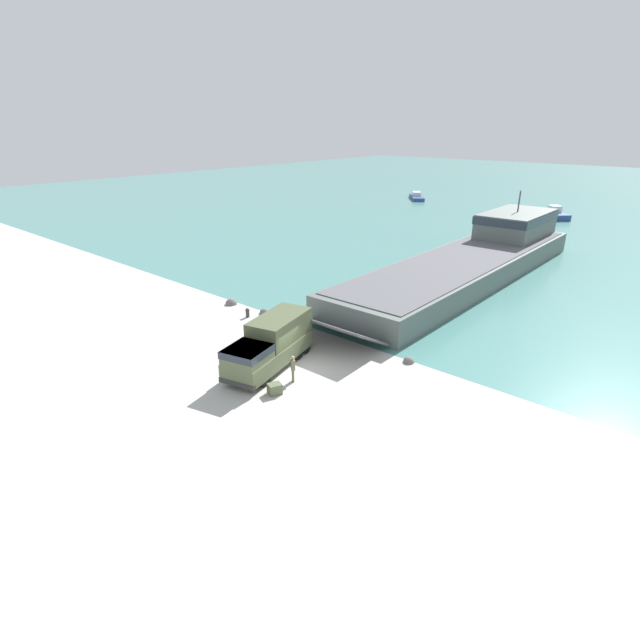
# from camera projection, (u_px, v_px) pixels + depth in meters

# --- Properties ---
(ground_plane) EXTENTS (240.00, 240.00, 0.00)m
(ground_plane) POSITION_uv_depth(u_px,v_px,m) (296.00, 369.00, 32.18)
(ground_plane) COLOR #B7B5AD
(water_surface) EXTENTS (240.00, 180.00, 0.01)m
(water_surface) POSITION_uv_depth(u_px,v_px,m) (626.00, 201.00, 99.58)
(water_surface) COLOR #477F7A
(water_surface) RESTS_ON ground_plane
(landing_craft) EXTENTS (8.74, 41.93, 7.47)m
(landing_craft) POSITION_uv_depth(u_px,v_px,m) (478.00, 256.00, 52.35)
(landing_craft) COLOR #56605B
(landing_craft) RESTS_ON ground_plane
(military_truck) EXTENTS (4.22, 7.88, 3.12)m
(military_truck) POSITION_uv_depth(u_px,v_px,m) (271.00, 344.00, 32.08)
(military_truck) COLOR #566042
(military_truck) RESTS_ON ground_plane
(soldier_on_ramp) EXTENTS (0.49, 0.46, 1.73)m
(soldier_on_ramp) POSITION_uv_depth(u_px,v_px,m) (293.00, 367.00, 30.34)
(soldier_on_ramp) COLOR #6B664C
(soldier_on_ramp) RESTS_ON ground_plane
(moored_boat_a) EXTENTS (6.58, 7.62, 1.40)m
(moored_boat_a) POSITION_uv_depth(u_px,v_px,m) (417.00, 197.00, 102.66)
(moored_boat_a) COLOR navy
(moored_boat_a) RESTS_ON ground_plane
(moored_boat_b) EXTENTS (5.78, 5.87, 1.98)m
(moored_boat_b) POSITION_uv_depth(u_px,v_px,m) (555.00, 214.00, 82.35)
(moored_boat_b) COLOR navy
(moored_boat_b) RESTS_ON ground_plane
(mooring_bollard) EXTENTS (0.35, 0.35, 0.77)m
(mooring_bollard) POSITION_uv_depth(u_px,v_px,m) (247.00, 312.00, 40.65)
(mooring_bollard) COLOR #333338
(mooring_bollard) RESTS_ON ground_plane
(cargo_crate) EXTENTS (0.88, 0.95, 0.64)m
(cargo_crate) POSITION_uv_depth(u_px,v_px,m) (275.00, 389.00, 29.22)
(cargo_crate) COLOR #566042
(cargo_crate) RESTS_ON ground_plane
(shoreline_rock_a) EXTENTS (1.04, 1.04, 1.04)m
(shoreline_rock_a) POSITION_uv_depth(u_px,v_px,m) (231.00, 304.00, 43.68)
(shoreline_rock_a) COLOR #66605B
(shoreline_rock_a) RESTS_ON ground_plane
(shoreline_rock_b) EXTENTS (0.76, 0.76, 0.76)m
(shoreline_rock_b) POSITION_uv_depth(u_px,v_px,m) (409.00, 362.00, 33.16)
(shoreline_rock_b) COLOR #66605B
(shoreline_rock_b) RESTS_ON ground_plane
(shoreline_rock_c) EXTENTS (0.85, 0.85, 0.85)m
(shoreline_rock_c) POSITION_uv_depth(u_px,v_px,m) (265.00, 313.00, 41.58)
(shoreline_rock_c) COLOR #66605B
(shoreline_rock_c) RESTS_ON ground_plane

